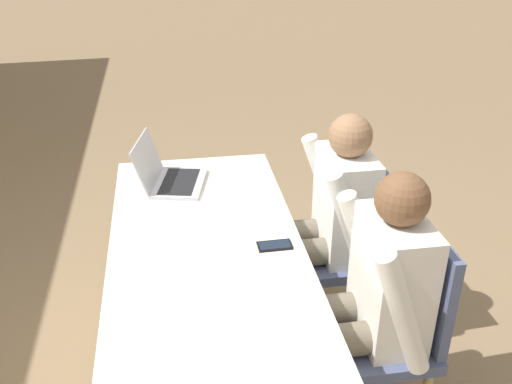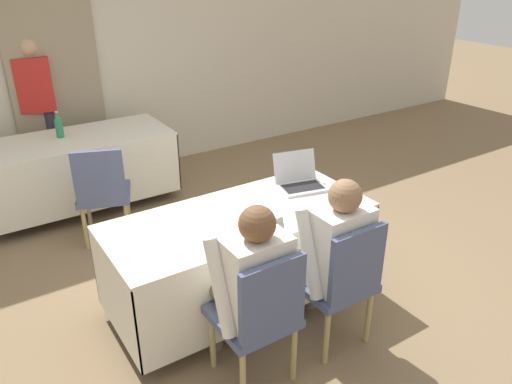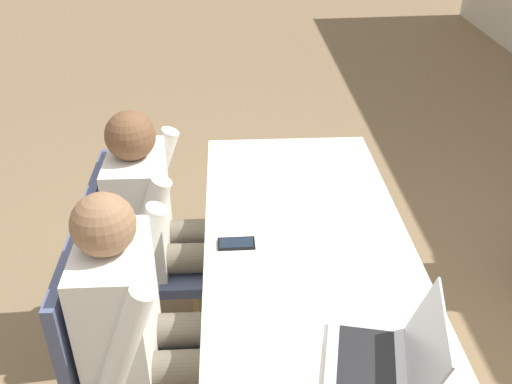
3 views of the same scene
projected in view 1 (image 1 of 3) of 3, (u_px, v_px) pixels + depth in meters
name	position (u px, v px, depth m)	size (l,w,h in m)	color
ground_plane	(213.00, 379.00, 2.68)	(24.00, 24.00, 0.00)	#846B4C
conference_table_near	(209.00, 283.00, 2.42)	(1.83, 0.80, 0.73)	silver
laptop	(170.00, 177.00, 2.84)	(0.40, 0.38, 0.24)	#B7B7BC
cell_phone	(275.00, 245.00, 2.36)	(0.08, 0.14, 0.01)	black
paper_beside_laptop	(172.00, 195.00, 2.76)	(0.24, 0.31, 0.00)	white
paper_centre_table	(218.00, 238.00, 2.42)	(0.21, 0.30, 0.00)	white
chair_near_left	(392.00, 322.00, 2.28)	(0.44, 0.44, 0.90)	tan
chair_near_right	(347.00, 242.00, 2.81)	(0.44, 0.44, 0.90)	tan
person_checkered_shirt	(371.00, 293.00, 2.19)	(0.50, 0.52, 1.16)	#665B4C
person_white_shirt	(328.00, 216.00, 2.72)	(0.50, 0.52, 1.16)	#665B4C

